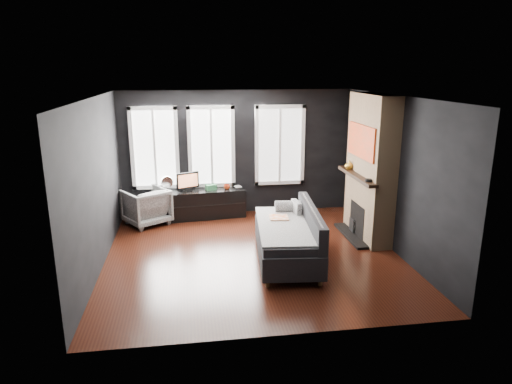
{
  "coord_description": "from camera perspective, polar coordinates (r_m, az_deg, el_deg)",
  "views": [
    {
      "loc": [
        -1.03,
        -7.29,
        3.14
      ],
      "look_at": [
        0.1,
        0.3,
        1.05
      ],
      "focal_mm": 32.0,
      "sensor_mm": 36.0,
      "label": 1
    }
  ],
  "objects": [
    {
      "name": "storage_box",
      "position": [
        9.82,
        -5.65,
        0.6
      ],
      "size": [
        0.25,
        0.2,
        0.12
      ],
      "primitive_type": "cube",
      "rotation": [
        0.0,
        0.0,
        0.31
      ],
      "color": "#347C49",
      "rests_on": "media_console"
    },
    {
      "name": "mantel_clock",
      "position": [
        8.18,
        13.9,
        1.43
      ],
      "size": [
        0.16,
        0.16,
        0.04
      ],
      "primitive_type": "cylinder",
      "rotation": [
        0.0,
        0.0,
        -0.42
      ],
      "color": "black",
      "rests_on": "fireplace"
    },
    {
      "name": "media_console",
      "position": [
        9.95,
        -6.62,
        -1.42
      ],
      "size": [
        1.83,
        0.74,
        0.61
      ],
      "primitive_type": null,
      "rotation": [
        0.0,
        0.0,
        0.1
      ],
      "color": "black",
      "rests_on": "floor"
    },
    {
      "name": "floor",
      "position": [
        8.01,
        -0.4,
        -7.86
      ],
      "size": [
        5.0,
        5.0,
        0.0
      ],
      "primitive_type": "plane",
      "color": "black",
      "rests_on": "ground"
    },
    {
      "name": "armchair",
      "position": [
        9.68,
        -13.57,
        -1.56
      ],
      "size": [
        1.08,
        1.07,
        0.83
      ],
      "primitive_type": "imported",
      "rotation": [
        0.0,
        0.0,
        -2.57
      ],
      "color": "silver",
      "rests_on": "floor"
    },
    {
      "name": "sofa",
      "position": [
        7.65,
        3.89,
        -5.3
      ],
      "size": [
        1.27,
        2.23,
        0.92
      ],
      "primitive_type": null,
      "rotation": [
        0.0,
        0.0,
        -0.1
      ],
      "color": "#252527",
      "rests_on": "floor"
    },
    {
      "name": "stripe_pillow",
      "position": [
        8.2,
        5.06,
        -2.42
      ],
      "size": [
        0.12,
        0.38,
        0.38
      ],
      "primitive_type": "cube",
      "rotation": [
        0.0,
        0.0,
        0.07
      ],
      "color": "gray",
      "rests_on": "sofa"
    },
    {
      "name": "mug",
      "position": [
        9.85,
        -3.67,
        0.72
      ],
      "size": [
        0.15,
        0.13,
        0.13
      ],
      "primitive_type": "imported",
      "rotation": [
        0.0,
        0.0,
        0.18
      ],
      "color": "red",
      "rests_on": "media_console"
    },
    {
      "name": "mantel_vase",
      "position": [
        9.08,
        11.58,
        3.34
      ],
      "size": [
        0.2,
        0.21,
        0.17
      ],
      "primitive_type": "imported",
      "rotation": [
        0.0,
        0.0,
        -0.16
      ],
      "color": "#EFBE48",
      "rests_on": "fireplace"
    },
    {
      "name": "wall_left",
      "position": [
        7.65,
        -19.29,
        0.83
      ],
      "size": [
        0.02,
        5.0,
        2.7
      ],
      "primitive_type": "cube",
      "color": "black",
      "rests_on": "ground"
    },
    {
      "name": "wall_right",
      "position": [
        8.3,
        16.96,
        2.1
      ],
      "size": [
        0.02,
        5.0,
        2.7
      ],
      "primitive_type": "cube",
      "color": "black",
      "rests_on": "ground"
    },
    {
      "name": "ceiling",
      "position": [
        7.38,
        -0.43,
        11.81
      ],
      "size": [
        5.0,
        5.0,
        0.0
      ],
      "primitive_type": "plane",
      "color": "white",
      "rests_on": "ground"
    },
    {
      "name": "monitor",
      "position": [
        9.77,
        -8.55,
        1.44
      ],
      "size": [
        0.51,
        0.3,
        0.45
      ],
      "primitive_type": null,
      "rotation": [
        0.0,
        0.0,
        0.41
      ],
      "color": "black",
      "rests_on": "media_console"
    },
    {
      "name": "wall_back",
      "position": [
        10.01,
        -2.43,
        4.92
      ],
      "size": [
        5.0,
        0.02,
        2.7
      ],
      "primitive_type": "cube",
      "color": "black",
      "rests_on": "ground"
    },
    {
      "name": "fireplace",
      "position": [
        8.75,
        14.12,
        2.96
      ],
      "size": [
        0.7,
        1.62,
        2.7
      ],
      "primitive_type": null,
      "color": "#93724C",
      "rests_on": "floor"
    },
    {
      "name": "book",
      "position": [
        10.0,
        -2.72,
        1.17
      ],
      "size": [
        0.15,
        0.05,
        0.2
      ],
      "primitive_type": "imported",
      "rotation": [
        0.0,
        0.0,
        0.25
      ],
      "color": "tan",
      "rests_on": "media_console"
    },
    {
      "name": "desk_fan",
      "position": [
        9.72,
        -11.06,
        0.97
      ],
      "size": [
        0.29,
        0.29,
        0.36
      ],
      "primitive_type": null,
      "rotation": [
        0.0,
        0.0,
        0.13
      ],
      "color": "#A4A4A4",
      "rests_on": "media_console"
    },
    {
      "name": "windows",
      "position": [
        9.8,
        -5.14,
        10.73
      ],
      "size": [
        4.0,
        0.16,
        1.76
      ],
      "primitive_type": null,
      "color": "white",
      "rests_on": "wall_back"
    }
  ]
}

